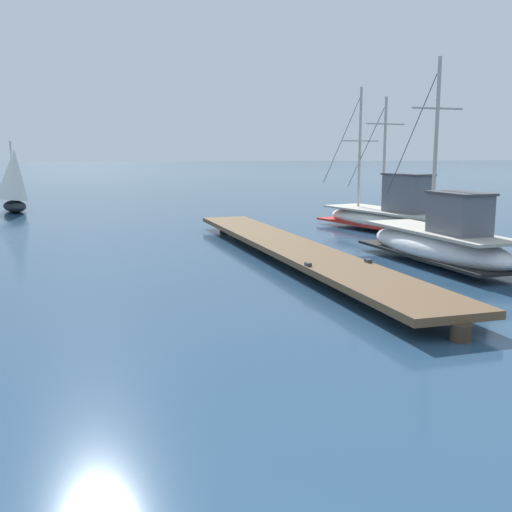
% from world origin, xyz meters
% --- Properties ---
extents(floating_dock, '(2.89, 16.59, 0.53)m').
position_xyz_m(floating_dock, '(4.57, 15.57, 0.36)').
color(floating_dock, brown).
rests_on(floating_dock, ground).
extents(fishing_boat_0, '(2.36, 6.19, 5.73)m').
position_xyz_m(fishing_boat_0, '(8.41, 13.89, 0.65)').
color(fishing_boat_0, silver).
rests_on(fishing_boat_0, ground).
extents(fishing_boat_1, '(3.93, 8.12, 5.81)m').
position_xyz_m(fishing_boat_1, '(10.29, 20.93, 0.63)').
color(fishing_boat_1, silver).
rests_on(fishing_boat_1, ground).
extents(distant_sailboat, '(2.26, 3.45, 3.70)m').
position_xyz_m(distant_sailboat, '(-5.54, 32.74, 1.60)').
color(distant_sailboat, black).
rests_on(distant_sailboat, ground).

